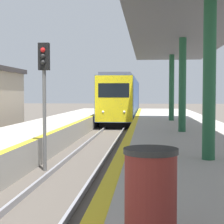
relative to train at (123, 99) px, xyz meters
name	(u,v)px	position (x,y,z in m)	size (l,w,h in m)	color
train	(123,99)	(0.00, 0.00, 0.00)	(2.77, 20.60, 4.19)	black
signal_mid	(44,82)	(-1.08, -24.48, 0.87)	(0.36, 0.31, 4.28)	#595959
station_canopy	(193,23)	(3.84, -24.02, 2.80)	(4.42, 27.26, 4.18)	#1E5133
trash_bin	(151,193)	(2.37, -32.61, -0.64)	(0.61, 0.61, 1.01)	maroon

